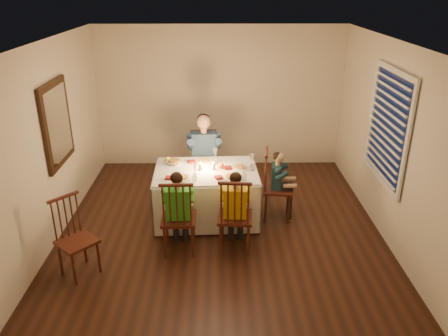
{
  "coord_description": "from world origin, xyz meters",
  "views": [
    {
      "loc": [
        -0.02,
        -5.39,
        3.28
      ],
      "look_at": [
        0.05,
        0.15,
        0.9
      ],
      "focal_mm": 35.0,
      "sensor_mm": 36.0,
      "label": 1
    }
  ],
  "objects_px": {
    "chair_near_left": "(180,250)",
    "chair_near_right": "(235,248)",
    "child_yellow": "(235,248)",
    "child_green": "(180,250)",
    "adult": "(205,193)",
    "chair_adult": "(205,193)",
    "serving_bowl": "(175,162)",
    "chair_end": "(276,216)",
    "child_teal": "(276,216)",
    "dining_table": "(206,184)",
    "chair_extra": "(82,273)"
  },
  "relations": [
    {
      "from": "adult",
      "to": "serving_bowl",
      "type": "height_order",
      "value": "serving_bowl"
    },
    {
      "from": "dining_table",
      "to": "child_yellow",
      "type": "xyz_separation_m",
      "value": [
        0.39,
        -0.82,
        -0.56
      ]
    },
    {
      "from": "chair_extra",
      "to": "adult",
      "type": "distance_m",
      "value": 2.59
    },
    {
      "from": "chair_near_left",
      "to": "adult",
      "type": "xyz_separation_m",
      "value": [
        0.28,
        1.67,
        0.0
      ]
    },
    {
      "from": "child_green",
      "to": "child_yellow",
      "type": "xyz_separation_m",
      "value": [
        0.73,
        0.03,
        0.0
      ]
    },
    {
      "from": "chair_adult",
      "to": "child_yellow",
      "type": "xyz_separation_m",
      "value": [
        0.44,
        -1.64,
        0.0
      ]
    },
    {
      "from": "chair_end",
      "to": "adult",
      "type": "bearing_deg",
      "value": 61.04
    },
    {
      "from": "adult",
      "to": "serving_bowl",
      "type": "xyz_separation_m",
      "value": [
        -0.42,
        -0.59,
        0.81
      ]
    },
    {
      "from": "child_yellow",
      "to": "serving_bowl",
      "type": "distance_m",
      "value": 1.58
    },
    {
      "from": "chair_near_left",
      "to": "chair_end",
      "type": "relative_size",
      "value": 1.0
    },
    {
      "from": "chair_near_right",
      "to": "adult",
      "type": "relative_size",
      "value": 0.78
    },
    {
      "from": "dining_table",
      "to": "child_green",
      "type": "relative_size",
      "value": 1.35
    },
    {
      "from": "chair_end",
      "to": "chair_extra",
      "type": "distance_m",
      "value": 2.88
    },
    {
      "from": "chair_near_left",
      "to": "child_green",
      "type": "height_order",
      "value": "child_green"
    },
    {
      "from": "adult",
      "to": "child_green",
      "type": "distance_m",
      "value": 1.69
    },
    {
      "from": "chair_near_left",
      "to": "child_green",
      "type": "relative_size",
      "value": 0.93
    },
    {
      "from": "chair_near_right",
      "to": "dining_table",
      "type": "bearing_deg",
      "value": -59.91
    },
    {
      "from": "chair_near_right",
      "to": "child_teal",
      "type": "bearing_deg",
      "value": -123.46
    },
    {
      "from": "chair_adult",
      "to": "adult",
      "type": "bearing_deg",
      "value": -4.25
    },
    {
      "from": "serving_bowl",
      "to": "chair_adult",
      "type": "bearing_deg",
      "value": 54.37
    },
    {
      "from": "chair_extra",
      "to": "serving_bowl",
      "type": "height_order",
      "value": "serving_bowl"
    },
    {
      "from": "serving_bowl",
      "to": "chair_near_left",
      "type": "bearing_deg",
      "value": -82.73
    },
    {
      "from": "chair_near_right",
      "to": "serving_bowl",
      "type": "relative_size",
      "value": 4.88
    },
    {
      "from": "dining_table",
      "to": "chair_near_right",
      "type": "relative_size",
      "value": 1.45
    },
    {
      "from": "adult",
      "to": "child_yellow",
      "type": "distance_m",
      "value": 1.69
    },
    {
      "from": "chair_adult",
      "to": "serving_bowl",
      "type": "relative_size",
      "value": 4.88
    },
    {
      "from": "child_green",
      "to": "child_teal",
      "type": "bearing_deg",
      "value": -148.96
    },
    {
      "from": "child_yellow",
      "to": "child_green",
      "type": "bearing_deg",
      "value": 7.21
    },
    {
      "from": "dining_table",
      "to": "child_yellow",
      "type": "relative_size",
      "value": 1.38
    },
    {
      "from": "dining_table",
      "to": "chair_end",
      "type": "bearing_deg",
      "value": -1.47
    },
    {
      "from": "chair_near_right",
      "to": "child_green",
      "type": "height_order",
      "value": "child_green"
    },
    {
      "from": "adult",
      "to": "serving_bowl",
      "type": "distance_m",
      "value": 1.08
    },
    {
      "from": "chair_near_right",
      "to": "chair_end",
      "type": "relative_size",
      "value": 1.0
    },
    {
      "from": "chair_near_right",
      "to": "chair_extra",
      "type": "bearing_deg",
      "value": 19.67
    },
    {
      "from": "chair_near_right",
      "to": "child_teal",
      "type": "xyz_separation_m",
      "value": [
        0.66,
        0.84,
        0.0
      ]
    },
    {
      "from": "child_teal",
      "to": "chair_near_left",
      "type": "bearing_deg",
      "value": 129.1
    },
    {
      "from": "chair_end",
      "to": "child_teal",
      "type": "xyz_separation_m",
      "value": [
        0.0,
        0.0,
        0.0
      ]
    },
    {
      "from": "chair_near_left",
      "to": "chair_near_right",
      "type": "distance_m",
      "value": 0.73
    },
    {
      "from": "chair_near_right",
      "to": "chair_extra",
      "type": "height_order",
      "value": "chair_near_right"
    },
    {
      "from": "adult",
      "to": "child_green",
      "type": "xyz_separation_m",
      "value": [
        -0.28,
        -1.67,
        0.0
      ]
    },
    {
      "from": "chair_near_right",
      "to": "child_green",
      "type": "distance_m",
      "value": 0.73
    },
    {
      "from": "child_yellow",
      "to": "dining_table",
      "type": "bearing_deg",
      "value": -59.91
    },
    {
      "from": "child_green",
      "to": "child_yellow",
      "type": "relative_size",
      "value": 1.02
    },
    {
      "from": "chair_near_right",
      "to": "chair_extra",
      "type": "relative_size",
      "value": 1.07
    },
    {
      "from": "chair_near_left",
      "to": "chair_near_right",
      "type": "xyz_separation_m",
      "value": [
        0.73,
        0.03,
        0.0
      ]
    },
    {
      "from": "chair_near_left",
      "to": "adult",
      "type": "relative_size",
      "value": 0.78
    },
    {
      "from": "adult",
      "to": "chair_near_left",
      "type": "bearing_deg",
      "value": -103.83
    },
    {
      "from": "serving_bowl",
      "to": "dining_table",
      "type": "bearing_deg",
      "value": -25.53
    },
    {
      "from": "chair_adult",
      "to": "serving_bowl",
      "type": "distance_m",
      "value": 1.08
    },
    {
      "from": "chair_end",
      "to": "child_green",
      "type": "distance_m",
      "value": 1.64
    }
  ]
}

